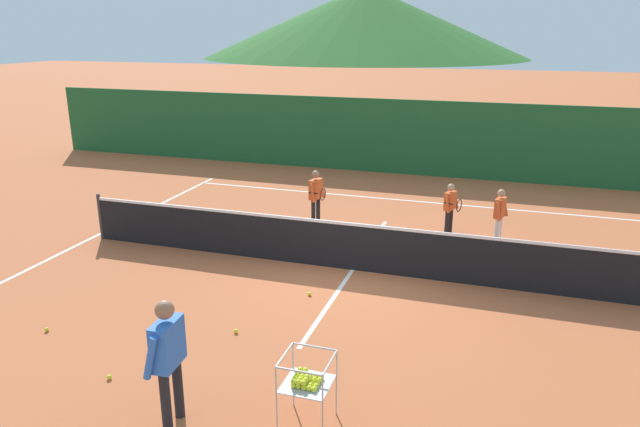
# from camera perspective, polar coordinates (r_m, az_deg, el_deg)

# --- Properties ---
(ground_plane) EXTENTS (120.00, 120.00, 0.00)m
(ground_plane) POSITION_cam_1_polar(r_m,az_deg,el_deg) (11.68, 3.18, -5.46)
(ground_plane) COLOR #BC6038
(line_baseline_far) EXTENTS (12.22, 0.08, 0.01)m
(line_baseline_far) POSITION_cam_1_polar(r_m,az_deg,el_deg) (16.44, 7.79, 1.31)
(line_baseline_far) COLOR white
(line_baseline_far) RESTS_ON ground
(line_sideline_west) EXTENTS (0.08, 11.45, 0.01)m
(line_sideline_west) POSITION_cam_1_polar(r_m,az_deg,el_deg) (14.37, -21.10, -2.16)
(line_sideline_west) COLOR white
(line_sideline_west) RESTS_ON ground
(line_service_center) EXTENTS (0.08, 6.30, 0.01)m
(line_service_center) POSITION_cam_1_polar(r_m,az_deg,el_deg) (11.68, 3.18, -5.45)
(line_service_center) COLOR white
(line_service_center) RESTS_ON ground
(tennis_net) EXTENTS (11.77, 0.08, 1.05)m
(tennis_net) POSITION_cam_1_polar(r_m,az_deg,el_deg) (11.49, 3.23, -3.17)
(tennis_net) COLOR #333338
(tennis_net) RESTS_ON ground
(instructor) EXTENTS (0.47, 0.73, 1.63)m
(instructor) POSITION_cam_1_polar(r_m,az_deg,el_deg) (7.23, -14.52, -12.82)
(instructor) COLOR black
(instructor) RESTS_ON ground
(student_0) EXTENTS (0.42, 0.68, 1.35)m
(student_0) POSITION_cam_1_polar(r_m,az_deg,el_deg) (13.98, -0.38, 2.02)
(student_0) COLOR black
(student_0) RESTS_ON ground
(student_1) EXTENTS (0.41, 0.66, 1.19)m
(student_1) POSITION_cam_1_polar(r_m,az_deg,el_deg) (13.74, 12.51, 0.89)
(student_1) COLOR black
(student_1) RESTS_ON ground
(student_2) EXTENTS (0.32, 0.50, 1.24)m
(student_2) POSITION_cam_1_polar(r_m,az_deg,el_deg) (13.39, 17.02, 0.20)
(student_2) COLOR silver
(student_2) RESTS_ON ground
(ball_cart) EXTENTS (0.58, 0.58, 0.90)m
(ball_cart) POSITION_cam_1_polar(r_m,az_deg,el_deg) (7.22, -1.40, -15.86)
(ball_cart) COLOR #B7B7BC
(ball_cart) RESTS_ON ground
(tennis_ball_0) EXTENTS (0.07, 0.07, 0.07)m
(tennis_ball_0) POSITION_cam_1_polar(r_m,az_deg,el_deg) (10.58, -1.03, -7.79)
(tennis_ball_0) COLOR yellow
(tennis_ball_0) RESTS_ON ground
(tennis_ball_1) EXTENTS (0.07, 0.07, 0.07)m
(tennis_ball_1) POSITION_cam_1_polar(r_m,az_deg,el_deg) (10.36, -24.93, -10.15)
(tennis_ball_1) COLOR yellow
(tennis_ball_1) RESTS_ON ground
(tennis_ball_2) EXTENTS (0.07, 0.07, 0.07)m
(tennis_ball_2) POSITION_cam_1_polar(r_m,az_deg,el_deg) (8.78, -19.73, -14.68)
(tennis_ball_2) COLOR yellow
(tennis_ball_2) RESTS_ON ground
(tennis_ball_8) EXTENTS (0.07, 0.07, 0.07)m
(tennis_ball_8) POSITION_cam_1_polar(r_m,az_deg,el_deg) (9.47, -8.14, -11.21)
(tennis_ball_8) COLOR yellow
(tennis_ball_8) RESTS_ON ground
(windscreen_fence) EXTENTS (26.88, 0.08, 2.40)m
(windscreen_fence) POSITION_cam_1_polar(r_m,az_deg,el_deg) (19.12, 9.62, 7.20)
(windscreen_fence) COLOR #1E5B2D
(windscreen_fence) RESTS_ON ground
(hill_0) EXTENTS (49.79, 49.79, 10.66)m
(hill_0) POSITION_cam_1_polar(r_m,az_deg,el_deg) (95.70, 4.41, 18.02)
(hill_0) COLOR #2D6628
(hill_0) RESTS_ON ground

